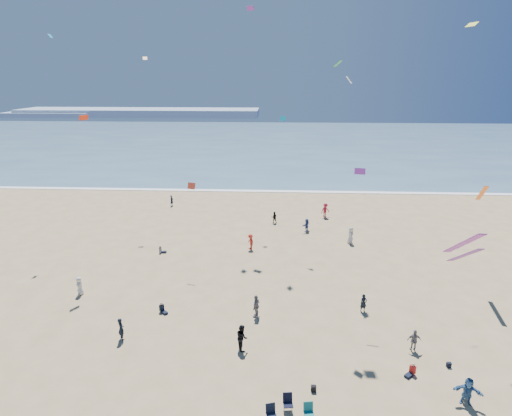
{
  "coord_description": "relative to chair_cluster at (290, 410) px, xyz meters",
  "views": [
    {
      "loc": [
        3.22,
        -16.56,
        17.57
      ],
      "look_at": [
        2.0,
        8.0,
        9.43
      ],
      "focal_mm": 28.0,
      "sensor_mm": 36.0,
      "label": 1
    }
  ],
  "objects": [
    {
      "name": "chair_cluster",
      "position": [
        0.0,
        0.0,
        0.0
      ],
      "size": [
        2.71,
        1.5,
        1.0
      ],
      "color": "black",
      "rests_on": "ground"
    },
    {
      "name": "kites_aloft",
      "position": [
        5.25,
        13.16,
        14.1
      ],
      "size": [
        40.51,
        41.2,
        26.81
      ],
      "color": "gold",
      "rests_on": "ground"
    },
    {
      "name": "surf_line",
      "position": [
        -4.18,
        44.58,
        -0.46
      ],
      "size": [
        220.0,
        1.2,
        0.08
      ],
      "primitive_type": "cube",
      "color": "white",
      "rests_on": "ground"
    },
    {
      "name": "ocean",
      "position": [
        -4.18,
        94.58,
        -0.47
      ],
      "size": [
        220.0,
        100.0,
        0.06
      ],
      "primitive_type": "cube",
      "color": "#476B84",
      "rests_on": "ground"
    },
    {
      "name": "headland_near",
      "position": [
        -104.18,
        164.58,
        0.5
      ],
      "size": [
        40.0,
        14.0,
        2.0
      ],
      "primitive_type": "cube",
      "color": "#7A8EA8",
      "rests_on": "ground"
    },
    {
      "name": "navy_bag",
      "position": [
        10.23,
        4.47,
        -0.33
      ],
      "size": [
        0.28,
        0.18,
        0.34
      ],
      "primitive_type": "cube",
      "color": "black",
      "rests_on": "ground"
    },
    {
      "name": "black_backpack",
      "position": [
        1.47,
        1.99,
        -0.31
      ],
      "size": [
        0.3,
        0.22,
        0.38
      ],
      "primitive_type": "cube",
      "color": "black",
      "rests_on": "ground"
    },
    {
      "name": "headland_far",
      "position": [
        -64.18,
        169.58,
        1.1
      ],
      "size": [
        110.0,
        20.0,
        3.2
      ],
      "primitive_type": "cube",
      "color": "#7A8EA8",
      "rests_on": "ground"
    },
    {
      "name": "standing_flyers",
      "position": [
        0.87,
        16.42,
        0.35
      ],
      "size": [
        28.39,
        42.44,
        1.89
      ],
      "color": "silver",
      "rests_on": "ground"
    },
    {
      "name": "seated_group",
      "position": [
        -2.37,
        4.58,
        -0.08
      ],
      "size": [
        21.48,
        29.03,
        0.84
      ],
      "color": "silver",
      "rests_on": "ground"
    }
  ]
}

